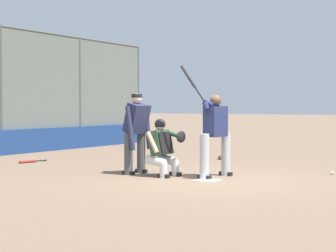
# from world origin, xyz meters

# --- Properties ---
(ground_plane) EXTENTS (160.00, 160.00, 0.00)m
(ground_plane) POSITION_xyz_m (0.00, 0.00, 0.00)
(ground_plane) COLOR #7A604C
(home_plate_marker) EXTENTS (0.43, 0.43, 0.01)m
(home_plate_marker) POSITION_xyz_m (0.00, 0.00, 0.01)
(home_plate_marker) COLOR white
(home_plate_marker) RESTS_ON ground_plane
(batter_at_plate) EXTENTS (1.02, 0.75, 2.30)m
(batter_at_plate) POSITION_xyz_m (-0.52, -0.09, 0.93)
(batter_at_plate) COLOR #B7B7BC
(batter_at_plate) RESTS_ON ground_plane
(catcher_behind_plate) EXTENTS (0.64, 0.76, 1.20)m
(catcher_behind_plate) POSITION_xyz_m (-0.11, -1.09, 0.62)
(catcher_behind_plate) COLOR silver
(catcher_behind_plate) RESTS_ON ground_plane
(umpire_home) EXTENTS (0.70, 0.47, 1.73)m
(umpire_home) POSITION_xyz_m (-0.15, -1.80, 0.93)
(umpire_home) COLOR #4C4C51
(umpire_home) RESTS_ON ground_plane
(spare_bat_near_backstop) EXTENTS (0.80, 0.22, 0.07)m
(spare_bat_near_backstop) POSITION_xyz_m (-0.59, -5.50, 0.03)
(spare_bat_near_backstop) COLOR black
(spare_bat_near_backstop) RESTS_ON ground_plane
(fielding_glove_on_dirt) EXTENTS (0.32, 0.25, 0.12)m
(fielding_glove_on_dirt) POSITION_xyz_m (-4.05, -1.70, 0.06)
(fielding_glove_on_dirt) COLOR #56331E
(fielding_glove_on_dirt) RESTS_ON ground_plane
(baseball_loose) EXTENTS (0.07, 0.07, 0.07)m
(baseball_loose) POSITION_xyz_m (-2.31, 1.80, 0.04)
(baseball_loose) COLOR white
(baseball_loose) RESTS_ON ground_plane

